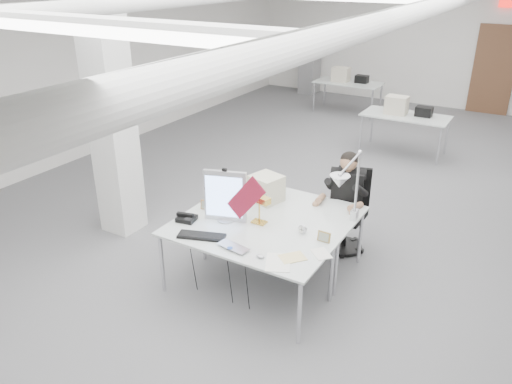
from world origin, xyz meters
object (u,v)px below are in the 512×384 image
bankers_lamp (259,210)px  architect_lamp (349,191)px  desk_main (245,238)px  laptop (230,249)px  seated_person (347,186)px  beige_monitor (266,188)px  office_chair (346,215)px  desk_phone (187,219)px  monitor (225,196)px

bankers_lamp → architect_lamp: architect_lamp is taller
desk_main → laptop: (0.02, -0.31, 0.03)m
seated_person → architect_lamp: 0.87m
beige_monitor → seated_person: bearing=51.0°
desk_main → bankers_lamp: size_ratio=5.56×
laptop → beige_monitor: size_ratio=1.01×
desk_main → beige_monitor: 0.94m
office_chair → seated_person: bearing=-106.5°
bankers_lamp → beige_monitor: size_ratio=0.96×
desk_phone → architect_lamp: 1.81m
office_chair → architect_lamp: architect_lamp is taller
desk_phone → architect_lamp: bearing=13.3°
desk_main → architect_lamp: architect_lamp is taller
laptop → beige_monitor: 1.24m
bankers_lamp → desk_phone: bearing=-138.4°
desk_main → monitor: monitor is taller
laptop → bankers_lamp: bankers_lamp is taller
monitor → architect_lamp: bearing=3.6°
desk_main → bankers_lamp: bearing=94.4°
seated_person → desk_phone: (-1.31, -1.49, -0.12)m
laptop → desk_main: bearing=101.6°
desk_main → office_chair: 1.63m
office_chair → beige_monitor: beige_monitor is taller
office_chair → monitor: 1.70m
monitor → laptop: (0.40, -0.52, -0.28)m
beige_monitor → architect_lamp: 1.15m
monitor → architect_lamp: size_ratio=0.67×
desk_phone → laptop: bearing=-31.8°
monitor → bankers_lamp: (0.36, 0.13, -0.13)m
office_chair → monitor: monitor is taller
seated_person → monitor: bearing=-143.4°
seated_person → laptop: seated_person is taller
desk_main → bankers_lamp: 0.38m
bankers_lamp → architect_lamp: bearing=37.1°
office_chair → bankers_lamp: size_ratio=2.99×
seated_person → desk_main: bearing=-127.4°
desk_main → monitor: bearing=151.2°
laptop → architect_lamp: architect_lamp is taller
office_chair → seated_person: 0.42m
monitor → laptop: size_ratio=1.72×
office_chair → beige_monitor: 1.11m
office_chair → architect_lamp: (0.29, -0.81, 0.72)m
beige_monitor → desk_main: bearing=-59.2°
desk_main → office_chair: size_ratio=1.86×
desk_main → beige_monitor: size_ratio=5.31×
beige_monitor → architect_lamp: architect_lamp is taller
desk_main → laptop: size_ratio=5.24×
seated_person → bankers_lamp: size_ratio=2.89×
bankers_lamp → beige_monitor: (-0.22, 0.54, -0.00)m
architect_lamp → desk_phone: bearing=-176.0°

